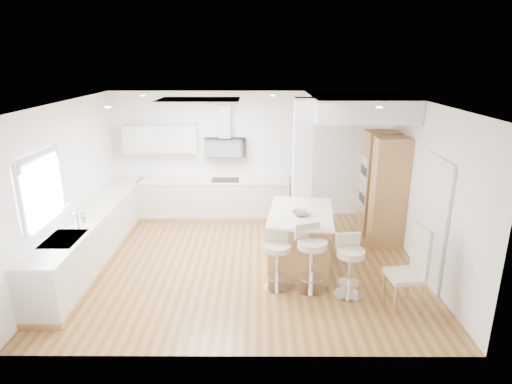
{
  "coord_description": "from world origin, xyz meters",
  "views": [
    {
      "loc": [
        0.21,
        -6.87,
        3.49
      ],
      "look_at": [
        0.18,
        0.4,
        1.19
      ],
      "focal_mm": 30.0,
      "sensor_mm": 36.0,
      "label": 1
    }
  ],
  "objects_px": {
    "bar_stool_b": "(311,255)",
    "bar_stool_c": "(350,263)",
    "bar_stool_a": "(278,257)",
    "dining_chair": "(413,265)",
    "peninsula": "(300,238)"
  },
  "relations": [
    {
      "from": "bar_stool_b",
      "to": "bar_stool_c",
      "type": "relative_size",
      "value": 1.1
    },
    {
      "from": "bar_stool_a",
      "to": "bar_stool_c",
      "type": "xyz_separation_m",
      "value": [
        1.07,
        -0.21,
        0.01
      ]
    },
    {
      "from": "bar_stool_c",
      "to": "bar_stool_b",
      "type": "bearing_deg",
      "value": 156.94
    },
    {
      "from": "dining_chair",
      "to": "bar_stool_c",
      "type": "bearing_deg",
      "value": 152.66
    },
    {
      "from": "bar_stool_a",
      "to": "dining_chair",
      "type": "xyz_separation_m",
      "value": [
        1.9,
        -0.51,
        0.13
      ]
    },
    {
      "from": "peninsula",
      "to": "bar_stool_b",
      "type": "bearing_deg",
      "value": -77.7
    },
    {
      "from": "bar_stool_a",
      "to": "bar_stool_b",
      "type": "relative_size",
      "value": 0.89
    },
    {
      "from": "peninsula",
      "to": "bar_stool_a",
      "type": "relative_size",
      "value": 1.81
    },
    {
      "from": "bar_stool_a",
      "to": "dining_chair",
      "type": "bearing_deg",
      "value": -14.01
    },
    {
      "from": "bar_stool_a",
      "to": "bar_stool_c",
      "type": "relative_size",
      "value": 0.98
    },
    {
      "from": "bar_stool_a",
      "to": "bar_stool_c",
      "type": "distance_m",
      "value": 1.09
    },
    {
      "from": "bar_stool_b",
      "to": "dining_chair",
      "type": "relative_size",
      "value": 0.86
    },
    {
      "from": "dining_chair",
      "to": "peninsula",
      "type": "bearing_deg",
      "value": 129.98
    },
    {
      "from": "bar_stool_b",
      "to": "peninsula",
      "type": "bearing_deg",
      "value": 71.92
    },
    {
      "from": "peninsula",
      "to": "bar_stool_a",
      "type": "height_order",
      "value": "peninsula"
    }
  ]
}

